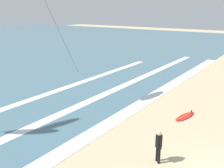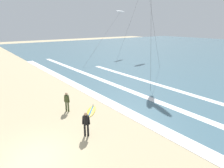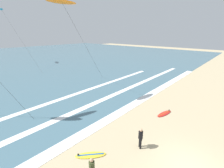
{
  "view_description": "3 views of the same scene",
  "coord_description": "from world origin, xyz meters",
  "px_view_note": "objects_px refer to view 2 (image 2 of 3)",
  "views": [
    {
      "loc": [
        -10.12,
        -0.82,
        7.01
      ],
      "look_at": [
        -0.72,
        5.73,
        3.58
      ],
      "focal_mm": 40.53,
      "sensor_mm": 36.0,
      "label": 1
    },
    {
      "loc": [
        9.24,
        -1.8,
        6.68
      ],
      "look_at": [
        0.31,
        4.91,
        3.26
      ],
      "focal_mm": 31.29,
      "sensor_mm": 36.0,
      "label": 2
    },
    {
      "loc": [
        -8.37,
        -1.14,
        7.99
      ],
      "look_at": [
        2.01,
        8.17,
        3.24
      ],
      "focal_mm": 24.37,
      "sensor_mm": 36.0,
      "label": 3
    }
  ],
  "objects_px": {
    "surfer_left_near": "(67,100)",
    "kite_white_low_near": "(121,12)",
    "surfboard_left_pile": "(91,111)",
    "surfer_background_far": "(86,122)"
  },
  "relations": [
    {
      "from": "surfer_left_near",
      "to": "kite_white_low_near",
      "type": "distance_m",
      "value": 32.38
    },
    {
      "from": "surfboard_left_pile",
      "to": "kite_white_low_near",
      "type": "xyz_separation_m",
      "value": [
        -22.49,
        21.33,
        9.31
      ]
    },
    {
      "from": "surfer_background_far",
      "to": "surfboard_left_pile",
      "type": "relative_size",
      "value": 0.81
    },
    {
      "from": "surfer_left_near",
      "to": "kite_white_low_near",
      "type": "height_order",
      "value": "kite_white_low_near"
    },
    {
      "from": "surfer_left_near",
      "to": "surfboard_left_pile",
      "type": "distance_m",
      "value": 2.11
    },
    {
      "from": "surfer_background_far",
      "to": "kite_white_low_near",
      "type": "relative_size",
      "value": 0.1
    },
    {
      "from": "surfer_left_near",
      "to": "surfer_background_far",
      "type": "bearing_deg",
      "value": -8.08
    },
    {
      "from": "kite_white_low_near",
      "to": "surfer_background_far",
      "type": "bearing_deg",
      "value": -42.68
    },
    {
      "from": "surfer_left_near",
      "to": "kite_white_low_near",
      "type": "bearing_deg",
      "value": 133.05
    },
    {
      "from": "surfer_background_far",
      "to": "surfer_left_near",
      "type": "xyz_separation_m",
      "value": [
        -4.06,
        0.58,
        0.0
      ]
    }
  ]
}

